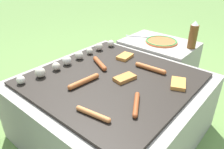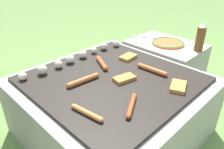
# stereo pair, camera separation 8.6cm
# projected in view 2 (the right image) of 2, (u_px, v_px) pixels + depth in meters

# --- Properties ---
(ground_plane) EXTENTS (14.00, 14.00, 0.00)m
(ground_plane) POSITION_uv_depth(u_px,v_px,m) (112.00, 130.00, 1.39)
(ground_plane) COLOR #608442
(grill) EXTENTS (0.93, 0.93, 0.39)m
(grill) POSITION_uv_depth(u_px,v_px,m) (112.00, 106.00, 1.30)
(grill) COLOR #9E998E
(grill) RESTS_ON ground_plane
(side_ledge) EXTENTS (0.40, 0.55, 0.39)m
(side_ledge) POSITION_uv_depth(u_px,v_px,m) (163.00, 66.00, 1.78)
(side_ledge) COLOR #9E998E
(side_ledge) RESTS_ON ground_plane
(sausage_front_right) EXTENTS (0.05, 0.18, 0.02)m
(sausage_front_right) POSITION_uv_depth(u_px,v_px,m) (87.00, 113.00, 0.92)
(sausage_front_right) COLOR #C6753D
(sausage_front_right) RESTS_ON grill
(sausage_front_center) EXTENTS (0.10, 0.17, 0.03)m
(sausage_front_center) POSITION_uv_depth(u_px,v_px,m) (102.00, 63.00, 1.34)
(sausage_front_center) COLOR #A34C23
(sausage_front_center) RESTS_ON grill
(sausage_back_left) EXTENTS (0.04, 0.20, 0.03)m
(sausage_back_left) POSITION_uv_depth(u_px,v_px,m) (152.00, 70.00, 1.26)
(sausage_back_left) COLOR #B7602D
(sausage_back_left) RESTS_ON grill
(sausage_mid_left) EXTENTS (0.20, 0.04, 0.03)m
(sausage_mid_left) POSITION_uv_depth(u_px,v_px,m) (83.00, 80.00, 1.16)
(sausage_mid_left) COLOR #B7602D
(sausage_mid_left) RESTS_ON grill
(sausage_back_right) EXTENTS (0.16, 0.11, 0.02)m
(sausage_back_right) POSITION_uv_depth(u_px,v_px,m) (131.00, 105.00, 0.97)
(sausage_back_right) COLOR #93421E
(sausage_back_right) RESTS_ON grill
(bread_slice_right) EXTENTS (0.12, 0.08, 0.02)m
(bread_slice_right) POSITION_uv_depth(u_px,v_px,m) (128.00, 57.00, 1.43)
(bread_slice_right) COLOR #D18438
(bread_slice_right) RESTS_ON grill
(bread_slice_center) EXTENTS (0.13, 0.11, 0.02)m
(bread_slice_center) POSITION_uv_depth(u_px,v_px,m) (178.00, 86.00, 1.11)
(bread_slice_center) COLOR #D18438
(bread_slice_center) RESTS_ON grill
(bread_slice_left) EXTENTS (0.13, 0.09, 0.02)m
(bread_slice_left) POSITION_uv_depth(u_px,v_px,m) (124.00, 79.00, 1.18)
(bread_slice_left) COLOR #B27033
(bread_slice_left) RESTS_ON grill
(mushroom_row) EXTENTS (0.76, 0.08, 0.06)m
(mushroom_row) POSITION_uv_depth(u_px,v_px,m) (76.00, 57.00, 1.39)
(mushroom_row) COLOR silver
(mushroom_row) RESTS_ON grill
(plate_colorful) EXTENTS (0.25, 0.25, 0.02)m
(plate_colorful) POSITION_uv_depth(u_px,v_px,m) (168.00, 43.00, 1.67)
(plate_colorful) COLOR orange
(plate_colorful) RESTS_ON side_ledge
(condiment_bottle) EXTENTS (0.06, 0.06, 0.20)m
(condiment_bottle) POSITION_uv_depth(u_px,v_px,m) (200.00, 38.00, 1.51)
(condiment_bottle) COLOR brown
(condiment_bottle) RESTS_ON side_ledge
(fork_utensil) EXTENTS (0.11, 0.19, 0.01)m
(fork_utensil) POSITION_uv_depth(u_px,v_px,m) (144.00, 37.00, 1.80)
(fork_utensil) COLOR silver
(fork_utensil) RESTS_ON side_ledge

